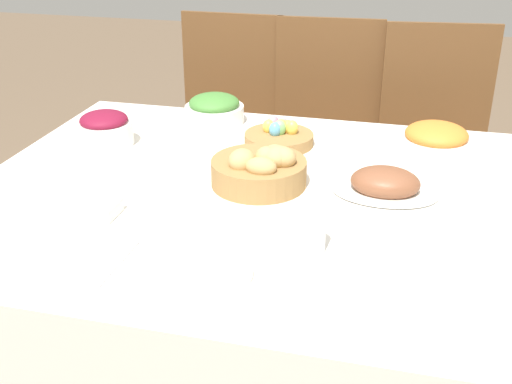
{
  "coord_description": "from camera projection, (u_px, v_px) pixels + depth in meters",
  "views": [
    {
      "loc": [
        0.32,
        -1.43,
        1.47
      ],
      "look_at": [
        -0.02,
        -0.09,
        0.81
      ],
      "focal_mm": 45.0,
      "sensor_mm": 36.0,
      "label": 1
    }
  ],
  "objects": [
    {
      "name": "chair_far_left",
      "position": [
        226.0,
        137.0,
        2.63
      ],
      "size": [
        0.42,
        0.42,
        1.02
      ],
      "rotation": [
        0.0,
        0.0,
        -0.01
      ],
      "color": "brown",
      "rests_on": "ground"
    },
    {
      "name": "beet_salad_bowl",
      "position": [
        105.0,
        129.0,
        1.91
      ],
      "size": [
        0.17,
        0.17,
        0.1
      ],
      "color": "white",
      "rests_on": "dining_table"
    },
    {
      "name": "chair_far_right",
      "position": [
        434.0,
        155.0,
        2.45
      ],
      "size": [
        0.47,
        0.47,
        1.02
      ],
      "rotation": [
        0.0,
        0.0,
        0.12
      ],
      "color": "brown",
      "rests_on": "ground"
    },
    {
      "name": "butter_dish",
      "position": [
        90.0,
        208.0,
        1.51
      ],
      "size": [
        0.13,
        0.08,
        0.03
      ],
      "color": "white",
      "rests_on": "dining_table"
    },
    {
      "name": "egg_basket",
      "position": [
        279.0,
        136.0,
        1.92
      ],
      "size": [
        0.21,
        0.21,
        0.08
      ],
      "color": "#9E7542",
      "rests_on": "dining_table"
    },
    {
      "name": "fork",
      "position": [
        118.0,
        263.0,
        1.31
      ],
      "size": [
        0.01,
        0.18,
        0.0
      ],
      "rotation": [
        0.0,
        0.0,
        -0.02
      ],
      "color": "silver",
      "rests_on": "dining_table"
    },
    {
      "name": "chair_far_center",
      "position": [
        323.0,
        145.0,
        2.55
      ],
      "size": [
        0.44,
        0.44,
        1.02
      ],
      "rotation": [
        0.0,
        0.0,
        0.06
      ],
      "color": "brown",
      "rests_on": "ground"
    },
    {
      "name": "dinner_plate",
      "position": [
        189.0,
        272.0,
        1.28
      ],
      "size": [
        0.26,
        0.26,
        0.01
      ],
      "color": "white",
      "rests_on": "dining_table"
    },
    {
      "name": "ham_platter",
      "position": [
        385.0,
        184.0,
        1.61
      ],
      "size": [
        0.27,
        0.19,
        0.08
      ],
      "color": "white",
      "rests_on": "dining_table"
    },
    {
      "name": "green_salad_bowl",
      "position": [
        214.0,
        109.0,
        2.09
      ],
      "size": [
        0.19,
        0.19,
        0.1
      ],
      "color": "white",
      "rests_on": "dining_table"
    },
    {
      "name": "bread_basket",
      "position": [
        261.0,
        169.0,
        1.64
      ],
      "size": [
        0.25,
        0.25,
        0.11
      ],
      "color": "#9E7542",
      "rests_on": "dining_table"
    },
    {
      "name": "drinking_cup",
      "position": [
        310.0,
        231.0,
        1.34
      ],
      "size": [
        0.07,
        0.07,
        0.1
      ],
      "color": "silver",
      "rests_on": "dining_table"
    },
    {
      "name": "knife",
      "position": [
        264.0,
        284.0,
        1.25
      ],
      "size": [
        0.01,
        0.18,
        0.0
      ],
      "rotation": [
        0.0,
        0.0,
        -0.02
      ],
      "color": "silver",
      "rests_on": "dining_table"
    },
    {
      "name": "dining_table",
      "position": [
        270.0,
        316.0,
        1.79
      ],
      "size": [
        1.54,
        1.19,
        0.77
      ],
      "color": "white",
      "rests_on": "ground"
    },
    {
      "name": "carrot_bowl",
      "position": [
        435.0,
        143.0,
        1.79
      ],
      "size": [
        0.2,
        0.2,
        0.11
      ],
      "color": "white",
      "rests_on": "dining_table"
    },
    {
      "name": "spoon",
      "position": [
        279.0,
        286.0,
        1.24
      ],
      "size": [
        0.01,
        0.18,
        0.0
      ],
      "rotation": [
        0.0,
        0.0,
        0.02
      ],
      "color": "silver",
      "rests_on": "dining_table"
    }
  ]
}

